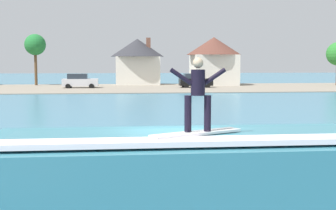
% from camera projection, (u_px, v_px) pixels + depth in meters
% --- Properties ---
extents(ground_plane, '(260.00, 260.00, 0.00)m').
position_uv_depth(ground_plane, '(175.00, 188.00, 11.68)').
color(ground_plane, teal).
extents(wave_crest, '(9.52, 4.02, 1.61)m').
position_uv_depth(wave_crest, '(184.00, 165.00, 10.97)').
color(wave_crest, teal).
rests_on(wave_crest, ground_plane).
extents(surfboard, '(2.23, 1.38, 0.06)m').
position_uv_depth(surfboard, '(197.00, 133.00, 10.23)').
color(surfboard, white).
rests_on(surfboard, wave_crest).
extents(surfer, '(1.29, 0.32, 1.67)m').
position_uv_depth(surfer, '(198.00, 90.00, 10.17)').
color(surfer, black).
rests_on(surfer, surfboard).
extents(shoreline_bank, '(120.00, 19.98, 0.08)m').
position_uv_depth(shoreline_bank, '(131.00, 88.00, 57.14)').
color(shoreline_bank, gray).
rests_on(shoreline_bank, ground_plane).
extents(car_near_shore, '(4.41, 2.16, 1.86)m').
position_uv_depth(car_near_shore, '(80.00, 81.00, 56.58)').
color(car_near_shore, silver).
rests_on(car_near_shore, ground_plane).
extents(car_far_shore, '(4.18, 2.20, 1.86)m').
position_uv_depth(car_far_shore, '(195.00, 81.00, 57.67)').
color(car_far_shore, black).
rests_on(car_far_shore, ground_plane).
extents(house_gabled_white, '(7.75, 7.75, 6.82)m').
position_uv_depth(house_gabled_white, '(214.00, 59.00, 63.97)').
color(house_gabled_white, silver).
rests_on(house_gabled_white, ground_plane).
extents(house_small_cottage, '(7.71, 7.71, 6.79)m').
position_uv_depth(house_small_cottage, '(137.00, 58.00, 65.44)').
color(house_small_cottage, silver).
rests_on(house_small_cottage, ground_plane).
extents(tree_tall_bare, '(2.94, 2.94, 7.21)m').
position_uv_depth(tree_tall_bare, '(35.00, 45.00, 63.01)').
color(tree_tall_bare, brown).
rests_on(tree_tall_bare, ground_plane).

